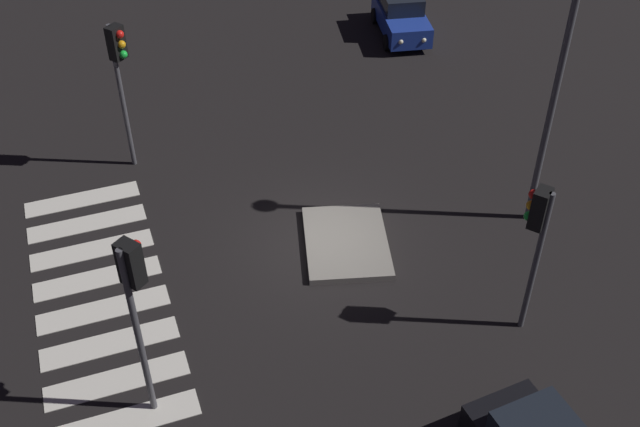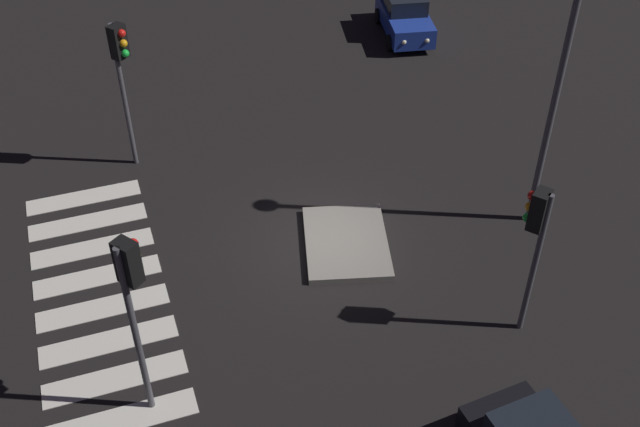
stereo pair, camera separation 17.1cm
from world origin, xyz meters
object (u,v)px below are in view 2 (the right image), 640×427
traffic_island (346,243)px  traffic_light_south (121,62)px  traffic_light_east (132,288)px  street_lamp (567,48)px  car_blue (405,15)px  traffic_light_north (536,228)px

traffic_island → traffic_light_south: (-5.53, -4.69, 3.40)m
traffic_island → traffic_light_east: traffic_light_east is taller
traffic_light_east → traffic_light_south: bearing=46.9°
street_lamp → car_blue: bearing=174.0°
traffic_island → car_blue: car_blue is taller
traffic_island → street_lamp: bearing=83.2°
traffic_island → traffic_light_south: bearing=-139.7°
traffic_island → traffic_light_north: traffic_light_north is taller
traffic_light_south → street_lamp: (6.15, 9.91, 1.80)m
traffic_light_north → traffic_light_east: bearing=47.7°
traffic_light_east → street_lamp: 11.42m
car_blue → traffic_light_east: (14.25, -12.13, 2.71)m
traffic_light_south → street_lamp: size_ratio=0.59×
traffic_light_east → traffic_island: bearing=-5.6°
traffic_light_south → street_lamp: 11.80m
car_blue → street_lamp: (11.45, -1.21, 4.49)m
car_blue → traffic_light_south: 12.60m
traffic_island → traffic_light_east: size_ratio=0.73×
traffic_island → traffic_light_north: bearing=35.4°
traffic_light_south → traffic_light_east: bearing=-44.6°
car_blue → traffic_light_south: traffic_light_south is taller
traffic_light_north → traffic_light_south: 12.13m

